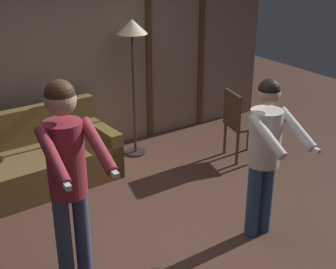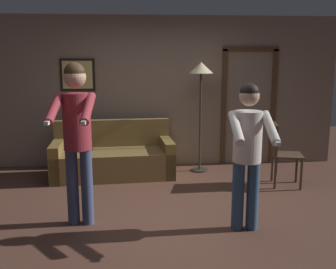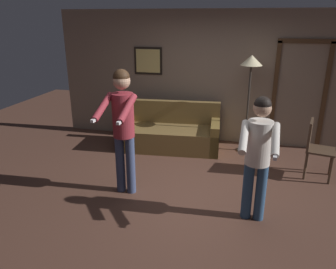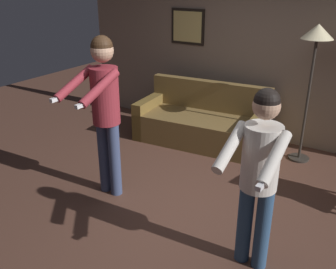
{
  "view_description": "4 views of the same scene",
  "coord_description": "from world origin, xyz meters",
  "px_view_note": "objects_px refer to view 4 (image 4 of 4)",
  "views": [
    {
      "loc": [
        -1.97,
        -3.45,
        2.74
      ],
      "look_at": [
        -0.13,
        -0.49,
        1.27
      ],
      "focal_mm": 50.0,
      "sensor_mm": 36.0,
      "label": 1
    },
    {
      "loc": [
        -0.21,
        -4.35,
        1.79
      ],
      "look_at": [
        0.05,
        -0.4,
        1.04
      ],
      "focal_mm": 40.0,
      "sensor_mm": 36.0,
      "label": 2
    },
    {
      "loc": [
        0.69,
        -4.33,
        2.43
      ],
      "look_at": [
        -0.26,
        -0.47,
        1.01
      ],
      "focal_mm": 35.0,
      "sensor_mm": 36.0,
      "label": 3
    },
    {
      "loc": [
        1.65,
        -3.17,
        2.35
      ],
      "look_at": [
        -0.05,
        -0.45,
        0.98
      ],
      "focal_mm": 40.0,
      "sensor_mm": 36.0,
      "label": 4
    }
  ],
  "objects_px": {
    "torchiere_lamp": "(316,45)",
    "person_standing_right": "(259,168)",
    "person_standing_left": "(104,102)",
    "couch": "(202,124)"
  },
  "relations": [
    {
      "from": "torchiere_lamp",
      "to": "person_standing_right",
      "type": "relative_size",
      "value": 1.14
    },
    {
      "from": "torchiere_lamp",
      "to": "person_standing_left",
      "type": "xyz_separation_m",
      "value": [
        -1.66,
        -2.06,
        -0.46
      ]
    },
    {
      "from": "couch",
      "to": "person_standing_left",
      "type": "distance_m",
      "value": 2.07
    },
    {
      "from": "torchiere_lamp",
      "to": "person_standing_right",
      "type": "height_order",
      "value": "torchiere_lamp"
    },
    {
      "from": "torchiere_lamp",
      "to": "couch",
      "type": "bearing_deg",
      "value": -173.11
    },
    {
      "from": "person_standing_left",
      "to": "couch",
      "type": "bearing_deg",
      "value": 83.22
    },
    {
      "from": "torchiere_lamp",
      "to": "person_standing_right",
      "type": "bearing_deg",
      "value": -86.28
    },
    {
      "from": "torchiere_lamp",
      "to": "person_standing_left",
      "type": "relative_size",
      "value": 1.01
    },
    {
      "from": "couch",
      "to": "person_standing_right",
      "type": "bearing_deg",
      "value": -53.5
    },
    {
      "from": "person_standing_right",
      "to": "person_standing_left",
      "type": "bearing_deg",
      "value": 171.77
    }
  ]
}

